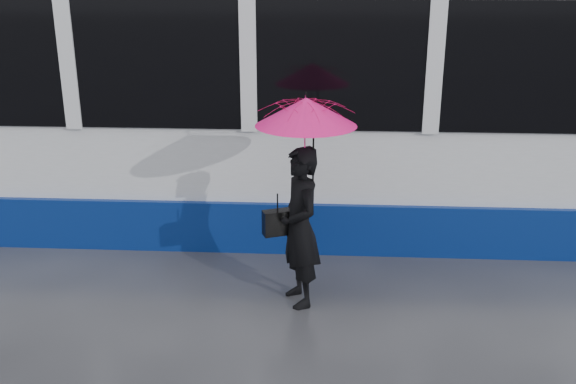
{
  "coord_description": "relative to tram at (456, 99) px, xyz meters",
  "views": [
    {
      "loc": [
        0.99,
        -5.71,
        3.16
      ],
      "look_at": [
        0.63,
        0.29,
        1.1
      ],
      "focal_mm": 40.0,
      "sensor_mm": 36.0,
      "label": 1
    }
  ],
  "objects": [
    {
      "name": "ground",
      "position": [
        -2.64,
        -2.5,
        -1.64
      ],
      "size": [
        90.0,
        90.0,
        0.0
      ],
      "primitive_type": "plane",
      "color": "#2A2A2F",
      "rests_on": "ground"
    },
    {
      "name": "rails",
      "position": [
        -2.64,
        -0.0,
        -1.63
      ],
      "size": [
        34.0,
        1.51,
        0.02
      ],
      "color": "#3F3D38",
      "rests_on": "ground"
    },
    {
      "name": "tram",
      "position": [
        0.0,
        0.0,
        0.0
      ],
      "size": [
        26.0,
        2.56,
        3.35
      ],
      "color": "white",
      "rests_on": "ground"
    },
    {
      "name": "woman",
      "position": [
        -1.88,
        -2.41,
        -0.83
      ],
      "size": [
        0.58,
        0.69,
        1.62
      ],
      "primitive_type": "imported",
      "rotation": [
        0.0,
        0.0,
        -1.18
      ],
      "color": "black",
      "rests_on": "ground"
    },
    {
      "name": "umbrella",
      "position": [
        -1.83,
        -2.41,
        0.13
      ],
      "size": [
        1.24,
        1.24,
        1.09
      ],
      "rotation": [
        0.0,
        0.0,
        0.39
      ],
      "color": "#FF1585",
      "rests_on": "ground"
    },
    {
      "name": "handbag",
      "position": [
        -2.1,
        -2.39,
        -0.79
      ],
      "size": [
        0.31,
        0.23,
        0.43
      ],
      "rotation": [
        0.0,
        0.0,
        0.39
      ],
      "color": "black",
      "rests_on": "ground"
    }
  ]
}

